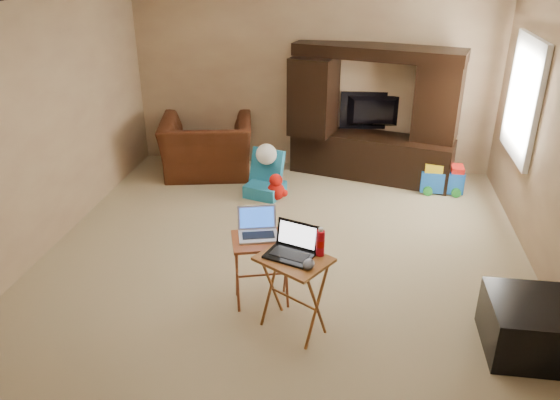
% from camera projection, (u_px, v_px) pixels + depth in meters
% --- Properties ---
extents(floor, '(5.50, 5.50, 0.00)m').
position_uv_depth(floor, '(283.00, 262.00, 5.58)').
color(floor, '#C5B688').
rests_on(floor, ground).
extents(ceiling, '(5.50, 5.50, 0.00)m').
position_uv_depth(ceiling, '(284.00, 4.00, 4.51)').
color(ceiling, silver).
rests_on(ceiling, ground).
extents(wall_back, '(5.00, 0.00, 5.00)m').
position_uv_depth(wall_back, '(312.00, 80.00, 7.50)').
color(wall_back, tan).
rests_on(wall_back, ground).
extents(wall_front, '(5.00, 0.00, 5.00)m').
position_uv_depth(wall_front, '(199.00, 341.00, 2.59)').
color(wall_front, tan).
rests_on(wall_front, ground).
extents(wall_left, '(0.00, 5.50, 5.50)m').
position_uv_depth(wall_left, '(33.00, 134.00, 5.39)').
color(wall_left, tan).
rests_on(wall_left, ground).
extents(window_pane, '(0.00, 1.20, 1.20)m').
position_uv_depth(window_pane, '(525.00, 99.00, 6.03)').
color(window_pane, white).
rests_on(window_pane, ground).
extents(window_frame, '(0.06, 1.14, 1.34)m').
position_uv_depth(window_frame, '(523.00, 99.00, 6.03)').
color(window_frame, white).
rests_on(window_frame, ground).
extents(entertainment_center, '(2.25, 1.07, 1.78)m').
position_uv_depth(entertainment_center, '(374.00, 114.00, 7.27)').
color(entertainment_center, black).
rests_on(entertainment_center, floor).
extents(television, '(0.91, 0.22, 0.52)m').
position_uv_depth(television, '(374.00, 112.00, 7.47)').
color(television, black).
rests_on(television, entertainment_center).
extents(recliner, '(1.42, 1.30, 0.79)m').
position_uv_depth(recliner, '(207.00, 147.00, 7.55)').
color(recliner, '#4A2110').
rests_on(recliner, floor).
extents(child_rocker, '(0.56, 0.60, 0.58)m').
position_uv_depth(child_rocker, '(265.00, 175.00, 6.94)').
color(child_rocker, teal).
rests_on(child_rocker, floor).
extents(plush_toy, '(0.32, 0.26, 0.35)m').
position_uv_depth(plush_toy, '(276.00, 187.00, 6.87)').
color(plush_toy, red).
rests_on(plush_toy, floor).
extents(push_toy, '(0.55, 0.40, 0.41)m').
position_uv_depth(push_toy, '(442.00, 177.00, 7.09)').
color(push_toy, blue).
rests_on(push_toy, floor).
extents(ottoman, '(0.69, 0.69, 0.44)m').
position_uv_depth(ottoman, '(531.00, 327.00, 4.30)').
color(ottoman, black).
rests_on(ottoman, floor).
extents(tray_table_left, '(0.59, 0.53, 0.65)m').
position_uv_depth(tray_table_left, '(262.00, 271.00, 4.84)').
color(tray_table_left, brown).
rests_on(tray_table_left, floor).
extents(tray_table_right, '(0.68, 0.65, 0.70)m').
position_uv_depth(tray_table_right, '(293.00, 294.00, 4.48)').
color(tray_table_right, '#9F6626').
rests_on(tray_table_right, floor).
extents(laptop_left, '(0.40, 0.36, 0.24)m').
position_uv_depth(laptop_left, '(258.00, 225.00, 4.68)').
color(laptop_left, silver).
rests_on(laptop_left, tray_table_left).
extents(laptop_right, '(0.44, 0.40, 0.24)m').
position_uv_depth(laptop_right, '(289.00, 243.00, 4.30)').
color(laptop_right, black).
rests_on(laptop_right, tray_table_right).
extents(mouse_left, '(0.10, 0.14, 0.05)m').
position_uv_depth(mouse_left, '(282.00, 242.00, 4.60)').
color(mouse_left, white).
rests_on(mouse_left, tray_table_left).
extents(mouse_right, '(0.10, 0.15, 0.06)m').
position_uv_depth(mouse_right, '(309.00, 264.00, 4.19)').
color(mouse_right, '#3C3B40').
rests_on(mouse_right, tray_table_right).
extents(water_bottle, '(0.07, 0.07, 0.21)m').
position_uv_depth(water_bottle, '(320.00, 243.00, 4.33)').
color(water_bottle, red).
rests_on(water_bottle, tray_table_right).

